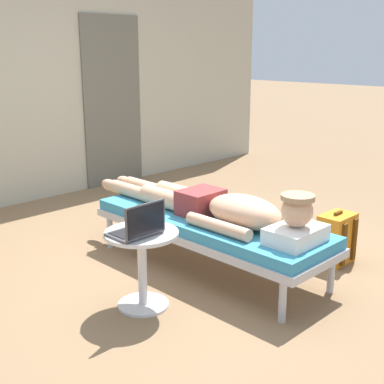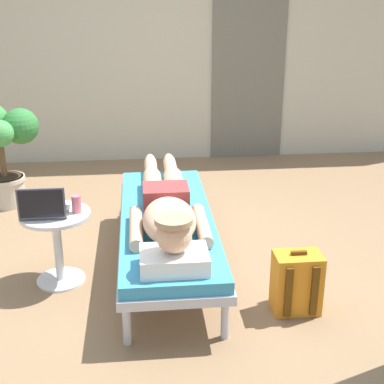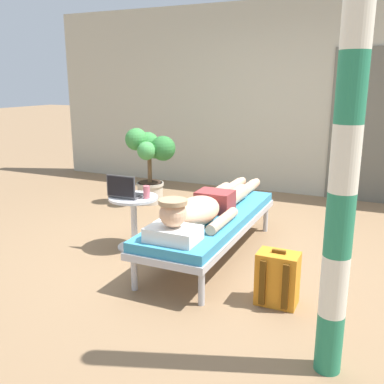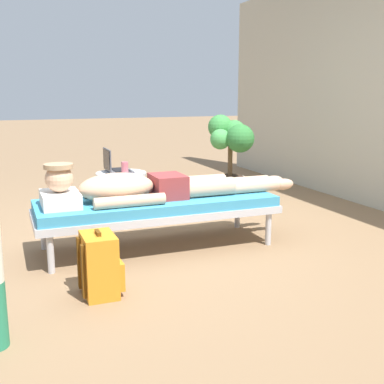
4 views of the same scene
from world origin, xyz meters
The scene contains 10 objects.
ground_plane centered at (0.00, 0.00, 0.00)m, with size 40.00×40.00×0.00m, color #846647.
house_wall_back centered at (0.10, 2.68, 1.35)m, with size 7.60×0.20×2.70m, color #B2AD99.
house_door_panel centered at (1.19, 2.57, 1.02)m, with size 0.84×0.03×2.04m, color #625F54.
lounge_chair centered at (0.10, -0.08, 0.35)m, with size 0.68×1.99×0.42m.
person_reclining centered at (0.10, -0.19, 0.52)m, with size 0.53×2.17×0.33m.
side_table centered at (-0.67, -0.20, 0.36)m, with size 0.48×0.48×0.52m.
laptop centered at (-0.73, -0.25, 0.58)m, with size 0.31×0.24×0.23m.
drink_glass centered at (-0.52, -0.20, 0.58)m, with size 0.06×0.06×0.12m, color #D86672.
backpack centered at (0.89, -0.72, 0.20)m, with size 0.30×0.26×0.42m.
potted_plant centered at (-1.33, 1.30, 0.63)m, with size 0.66×0.52×1.01m.
Camera 2 is at (-0.08, -3.71, 2.01)m, focal length 51.60 mm.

